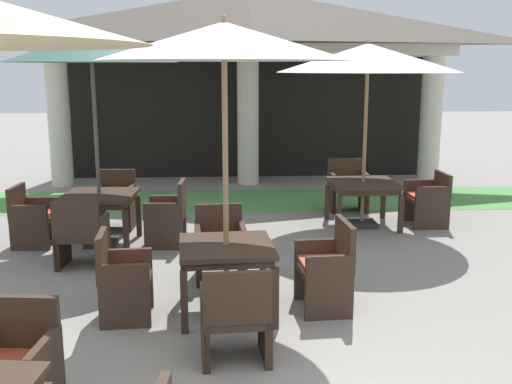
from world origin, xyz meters
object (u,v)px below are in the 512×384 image
(patio_chair_mid_right_north, at_px, (347,186))
(patio_chair_near_foreground_south, at_px, (81,236))
(terracotta_urn, at_px, (175,208))
(patio_table_near_foreground, at_px, (100,201))
(patio_chair_mid_left_south, at_px, (236,317))
(patio_umbrella_mid_left, at_px, (224,44))
(patio_umbrella_mid_right, at_px, (368,59))
(patio_chair_near_foreground_east, at_px, (168,216))
(patio_chair_mid_right_east, at_px, (428,200))
(patio_table_mid_right, at_px, (363,187))
(patio_chair_mid_left_west, at_px, (122,279))
(patio_chair_mid_left_east, at_px, (327,268))
(patio_table_mid_left, at_px, (226,254))
(patio_umbrella_near_foreground, at_px, (91,50))
(patio_chair_near_foreground_west, at_px, (33,218))
(patio_chair_mid_left_north, at_px, (220,246))
(patio_chair_near_foreground_north, at_px, (116,202))
(patio_chair_far_back_north, at_px, (13,372))

(patio_chair_mid_right_north, bearing_deg, patio_chair_near_foreground_south, 34.42)
(patio_chair_mid_right_north, height_order, terracotta_urn, patio_chair_mid_right_north)
(patio_table_near_foreground, xyz_separation_m, patio_chair_mid_left_south, (1.81, -3.51, -0.24))
(patio_umbrella_mid_left, height_order, patio_umbrella_mid_right, patio_umbrella_mid_left)
(patio_chair_near_foreground_east, relative_size, patio_chair_mid_right_east, 1.09)
(patio_umbrella_mid_left, distance_m, patio_table_mid_right, 4.43)
(patio_umbrella_mid_left, height_order, patio_chair_mid_left_west, patio_umbrella_mid_left)
(patio_chair_mid_left_east, height_order, patio_chair_mid_right_north, patio_chair_mid_left_east)
(patio_table_mid_left, height_order, patio_umbrella_mid_left, patio_umbrella_mid_left)
(patio_table_mid_right, bearing_deg, patio_chair_near_foreground_south, -156.04)
(patio_umbrella_near_foreground, height_order, patio_chair_mid_right_east, patio_umbrella_near_foreground)
(patio_chair_near_foreground_west, distance_m, patio_chair_mid_left_north, 3.02)
(patio_chair_mid_left_south, height_order, patio_chair_mid_left_east, patio_chair_mid_left_east)
(patio_chair_mid_right_east, bearing_deg, patio_chair_near_foreground_north, 87.40)
(patio_umbrella_near_foreground, bearing_deg, patio_chair_mid_left_west, -74.29)
(patio_table_mid_right, distance_m, patio_chair_mid_right_north, 1.07)
(patio_chair_near_foreground_east, relative_size, patio_chair_mid_left_north, 1.07)
(patio_table_mid_left, distance_m, patio_chair_far_back_north, 2.39)
(patio_chair_near_foreground_north, distance_m, patio_table_mid_left, 3.83)
(patio_table_near_foreground, relative_size, patio_table_mid_left, 1.03)
(patio_table_mid_left, height_order, patio_chair_far_back_north, patio_chair_far_back_north)
(patio_chair_mid_left_south, height_order, patio_chair_mid_left_west, patio_chair_mid_left_west)
(patio_chair_mid_right_east, bearing_deg, patio_umbrella_mid_left, 134.75)
(patio_chair_near_foreground_south, relative_size, patio_chair_mid_right_north, 1.00)
(patio_chair_mid_right_north, bearing_deg, patio_table_mid_left, 62.74)
(patio_chair_near_foreground_north, bearing_deg, patio_umbrella_near_foreground, 90.00)
(patio_chair_near_foreground_west, distance_m, patio_umbrella_mid_right, 5.36)
(patio_chair_mid_left_west, distance_m, patio_umbrella_mid_right, 5.10)
(patio_umbrella_mid_right, bearing_deg, patio_umbrella_near_foreground, -168.33)
(patio_chair_mid_left_west, bearing_deg, patio_chair_mid_left_east, 90.00)
(patio_chair_near_foreground_south, height_order, patio_chair_mid_left_west, patio_chair_near_foreground_south)
(patio_umbrella_near_foreground, bearing_deg, terracotta_urn, 58.19)
(patio_umbrella_mid_left, bearing_deg, patio_chair_mid_left_south, -86.15)
(patio_chair_mid_left_south, relative_size, patio_chair_mid_left_east, 0.93)
(patio_chair_near_foreground_north, bearing_deg, patio_chair_near_foreground_south, 90.00)
(patio_table_mid_right, xyz_separation_m, terracotta_urn, (-2.98, 0.67, -0.45))
(patio_chair_mid_left_west, distance_m, patio_chair_far_back_north, 1.85)
(terracotta_urn, bearing_deg, patio_chair_near_foreground_north, -148.67)
(patio_chair_near_foreground_south, height_order, terracotta_urn, patio_chair_near_foreground_south)
(patio_umbrella_near_foreground, distance_m, patio_chair_far_back_north, 4.92)
(patio_chair_near_foreground_west, bearing_deg, terracotta_urn, 130.39)
(patio_chair_near_foreground_east, xyz_separation_m, patio_chair_mid_left_south, (0.87, -3.46, -0.02))
(patio_table_mid_left, bearing_deg, patio_chair_near_foreground_east, 108.15)
(patio_table_mid_right, relative_size, patio_chair_mid_right_east, 1.22)
(terracotta_urn, bearing_deg, patio_table_mid_left, -78.13)
(patio_umbrella_mid_right, bearing_deg, patio_table_near_foreground, -168.33)
(patio_chair_near_foreground_north, bearing_deg, patio_chair_far_back_north, 95.26)
(patio_chair_far_back_north, bearing_deg, patio_chair_near_foreground_east, -92.96)
(patio_table_mid_left, xyz_separation_m, patio_chair_mid_left_east, (1.03, 0.07, -0.20))
(patio_umbrella_mid_left, bearing_deg, patio_chair_mid_left_north, 93.85)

